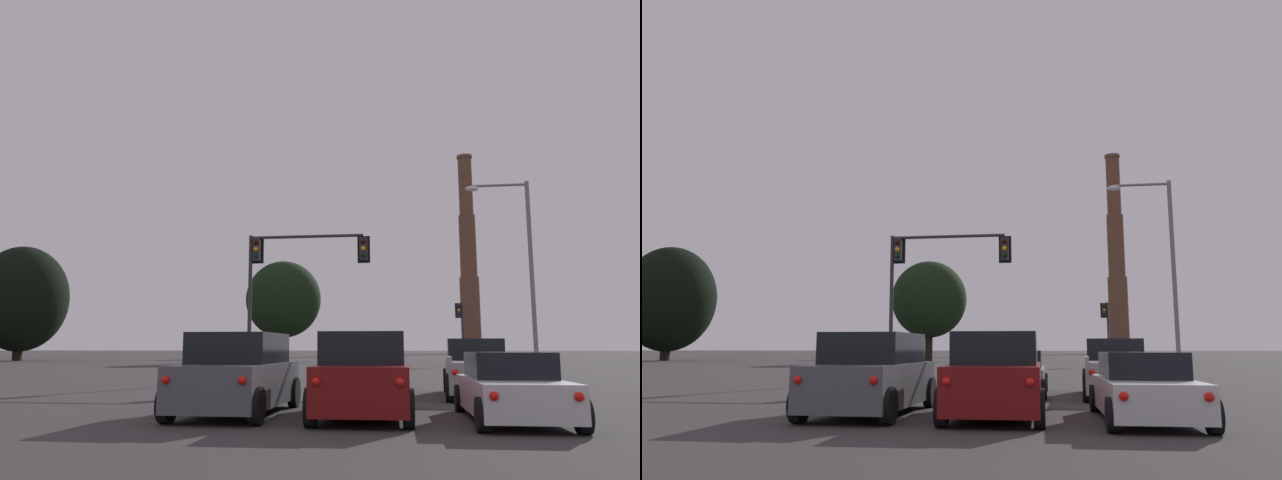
# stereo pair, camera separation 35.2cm
# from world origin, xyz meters

# --- Properties ---
(suv_left_lane_second) EXTENTS (2.16, 4.93, 1.86)m
(suv_left_lane_second) POSITION_xyz_m (-2.87, 13.63, 0.90)
(suv_left_lane_second) COLOR #4C4F54
(suv_left_lane_second) RESTS_ON ground_plane
(pickup_truck_right_lane_front) EXTENTS (2.38, 5.57, 1.82)m
(pickup_truck_right_lane_front) POSITION_xyz_m (3.26, 20.07, 0.80)
(pickup_truck_right_lane_front) COLOR gray
(pickup_truck_right_lane_front) RESTS_ON ground_plane
(suv_center_lane_second) EXTENTS (2.22, 4.95, 1.86)m
(suv_center_lane_second) POSITION_xyz_m (0.05, 13.46, 0.90)
(suv_center_lane_second) COLOR maroon
(suv_center_lane_second) RESTS_ON ground_plane
(sedan_right_lane_second) EXTENTS (2.11, 4.75, 1.43)m
(sedan_right_lane_second) POSITION_xyz_m (3.19, 13.14, 0.67)
(sedan_right_lane_second) COLOR silver
(sedan_right_lane_second) RESTS_ON ground_plane
(sedan_center_lane_front) EXTENTS (2.03, 4.72, 1.43)m
(sedan_center_lane_front) POSITION_xyz_m (0.04, 20.07, 0.67)
(sedan_center_lane_front) COLOR gray
(sedan_center_lane_front) RESTS_ON ground_plane
(traffic_light_far_right) EXTENTS (0.78, 0.50, 5.28)m
(traffic_light_far_right) POSITION_xyz_m (5.41, 53.09, 3.48)
(traffic_light_far_right) COLOR #2D2D30
(traffic_light_far_right) RESTS_ON ground_plane
(traffic_light_overhead_left) EXTENTS (5.77, 0.50, 6.70)m
(traffic_light_overhead_left) POSITION_xyz_m (-4.37, 27.26, 5.12)
(traffic_light_overhead_left) COLOR #2D2D30
(traffic_light_overhead_left) RESTS_ON ground_plane
(street_lamp) EXTENTS (2.95, 0.36, 9.28)m
(street_lamp) POSITION_xyz_m (6.33, 28.83, 5.61)
(street_lamp) COLOR slate
(street_lamp) RESTS_ON ground_plane
(smokestack) EXTENTS (7.83, 7.83, 51.27)m
(smokestack) POSITION_xyz_m (16.46, 160.68, 20.10)
(smokestack) COLOR #523427
(smokestack) RESTS_ON ground_plane
(treeline_left_mid) EXTENTS (7.94, 7.14, 10.57)m
(treeline_left_mid) POSITION_xyz_m (-12.01, 63.83, 6.52)
(treeline_left_mid) COLOR black
(treeline_left_mid) RESTS_ON ground_plane
(treeline_far_right) EXTENTS (10.80, 9.72, 13.34)m
(treeline_far_right) POSITION_xyz_m (-43.91, 66.71, 7.17)
(treeline_far_right) COLOR black
(treeline_far_right) RESTS_ON ground_plane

